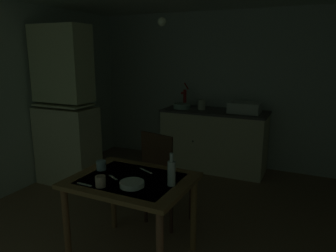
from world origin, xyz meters
TOP-DOWN VIEW (x-y plane):
  - ground_plane at (0.00, 0.00)m, footprint 4.88×4.88m
  - wall_back at (0.00, 1.99)m, footprint 3.95×0.10m
  - wall_left at (-1.97, 0.00)m, footprint 0.10×3.98m
  - hutch_cabinet at (-1.50, 0.26)m, footprint 0.80×0.44m
  - counter_cabinet at (0.14, 1.62)m, footprint 1.56×0.64m
  - sink_basin at (0.57, 1.62)m, footprint 0.44×0.34m
  - hand_pump at (-0.37, 1.67)m, footprint 0.05×0.27m
  - mixing_bowl_counter at (-0.38, 1.57)m, footprint 0.26×0.26m
  - stoneware_crock at (-0.07, 1.61)m, footprint 0.11×0.11m
  - dining_table at (0.15, -0.80)m, footprint 1.01×0.80m
  - chair_far_side at (0.15, -0.18)m, footprint 0.48×0.48m
  - serving_bowl_wide at (0.24, -0.94)m, footprint 0.19×0.19m
  - mug_dark at (-0.20, -0.74)m, footprint 0.09×0.09m
  - teacup_cream at (0.01, -1.04)m, footprint 0.08×0.08m
  - glass_bottle at (0.51, -0.79)m, footprint 0.06×0.06m
  - table_knife at (0.17, -0.60)m, footprint 0.16×0.09m
  - teaspoon_near_bowl at (0.00, -0.85)m, footprint 0.12×0.08m
  - teaspoon_by_cup at (-0.12, -1.07)m, footprint 0.14×0.03m
  - pendant_bulb at (0.14, -0.19)m, footprint 0.08×0.08m

SIDE VIEW (x-z plane):
  - ground_plane at x=0.00m, z-range 0.00..0.00m
  - counter_cabinet at x=0.14m, z-range 0.00..0.91m
  - chair_far_side at x=0.15m, z-range 0.02..1.01m
  - dining_table at x=0.15m, z-range 0.26..1.00m
  - table_knife at x=0.17m, z-range 0.73..0.74m
  - teaspoon_near_bowl at x=0.00m, z-range 0.73..0.74m
  - teaspoon_by_cup at x=-0.12m, z-range 0.73..0.74m
  - serving_bowl_wide at x=0.24m, z-range 0.73..0.77m
  - mug_dark at x=-0.20m, z-range 0.73..0.82m
  - teacup_cream at x=0.01m, z-range 0.73..0.82m
  - glass_bottle at x=0.51m, z-range 0.71..0.97m
  - mixing_bowl_counter at x=-0.38m, z-range 0.91..0.99m
  - hutch_cabinet at x=-1.50m, z-range -0.07..2.03m
  - stoneware_crock at x=-0.07m, z-range 0.91..1.06m
  - sink_basin at x=0.57m, z-range 0.91..1.06m
  - hand_pump at x=-0.37m, z-range 0.89..1.28m
  - wall_back at x=0.00m, z-range 0.00..2.37m
  - wall_left at x=-1.97m, z-range 0.00..2.37m
  - pendant_bulb at x=0.14m, z-range 1.99..2.07m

